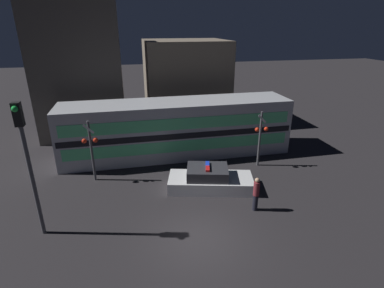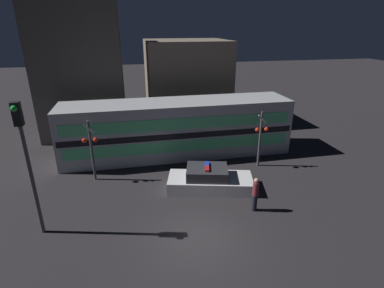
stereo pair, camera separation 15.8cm
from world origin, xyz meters
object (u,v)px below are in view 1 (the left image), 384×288
Objects in this scene: police_car at (210,180)px; traffic_light_corner at (27,156)px; train at (177,128)px; pedestrian at (256,194)px; crossing_signal_near at (260,135)px.

traffic_light_corner reaches higher than police_car.
police_car is (0.90, -5.05, -1.34)m from train.
pedestrian is (1.59, -2.45, 0.38)m from police_car.
train is 7.96m from pedestrian.
crossing_signal_near is 12.58m from traffic_light_corner.
pedestrian reaches higher than police_car.
traffic_light_corner is (-11.76, -4.19, 1.58)m from crossing_signal_near.
police_car is 0.84× the size of traffic_light_corner.
crossing_signal_near is at bearing 64.29° from pedestrian.
crossing_signal_near is 0.61× the size of traffic_light_corner.
pedestrian is at bearing -2.12° from traffic_light_corner.
pedestrian is 5.17m from crossing_signal_near.
train is 3.12× the size of police_car.
crossing_signal_near is (3.77, 2.09, 1.53)m from police_car.
train reaches higher than police_car.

